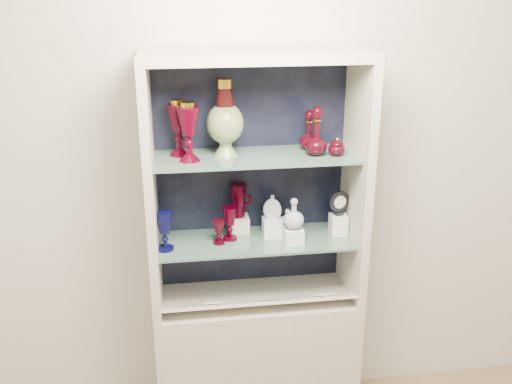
{
  "coord_description": "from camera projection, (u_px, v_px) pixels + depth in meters",
  "views": [
    {
      "loc": [
        -0.35,
        -0.93,
        2.21
      ],
      "look_at": [
        0.0,
        1.53,
        1.3
      ],
      "focal_mm": 40.0,
      "sensor_mm": 36.0,
      "label": 1
    }
  ],
  "objects": [
    {
      "name": "shelf_lower",
      "position": [
        255.0,
        240.0,
        2.75
      ],
      "size": [
        0.92,
        0.34,
        0.01
      ],
      "primitive_type": "cube",
      "color": "slate",
      "rests_on": "cabinet_side_left"
    },
    {
      "name": "riser_flat_flask",
      "position": [
        272.0,
        227.0,
        2.77
      ],
      "size": [
        0.09,
        0.09,
        0.09
      ],
      "primitive_type": "cube",
      "color": "silver",
      "rests_on": "shelf_lower"
    },
    {
      "name": "lidded_bowl",
      "position": [
        337.0,
        146.0,
        2.59
      ],
      "size": [
        0.09,
        0.09,
        0.09
      ],
      "primitive_type": null,
      "rotation": [
        0.0,
        0.0,
        0.23
      ],
      "color": "#39040F",
      "rests_on": "shelf_upper"
    },
    {
      "name": "label_card_3",
      "position": [
        270.0,
        298.0,
        2.72
      ],
      "size": [
        0.1,
        0.06,
        0.03
      ],
      "primitive_type": "cube",
      "rotation": [
        -0.44,
        0.0,
        0.0
      ],
      "color": "white",
      "rests_on": "label_ledge"
    },
    {
      "name": "ruby_pitcher",
      "position": [
        238.0,
        200.0,
        2.78
      ],
      "size": [
        0.15,
        0.12,
        0.17
      ],
      "primitive_type": null,
      "rotation": [
        0.0,
        0.0,
        -0.39
      ],
      "color": "#420011",
      "rests_on": "riser_ruby_pitcher"
    },
    {
      "name": "clear_round_decanter",
      "position": [
        294.0,
        214.0,
        2.67
      ],
      "size": [
        0.12,
        0.12,
        0.15
      ],
      "primitive_type": null,
      "rotation": [
        0.0,
        0.0,
        0.31
      ],
      "color": "#A7B2C0",
      "rests_on": "riser_clear_round_decanter"
    },
    {
      "name": "cameo_medallion",
      "position": [
        339.0,
        203.0,
        2.75
      ],
      "size": [
        0.11,
        0.06,
        0.13
      ],
      "primitive_type": null,
      "rotation": [
        0.0,
        0.0,
        0.25
      ],
      "color": "black",
      "rests_on": "riser_cameo_medallion"
    },
    {
      "name": "ruby_decanter_a",
      "position": [
        317.0,
        128.0,
        2.57
      ],
      "size": [
        0.11,
        0.11,
        0.25
      ],
      "primitive_type": null,
      "rotation": [
        0.0,
        0.0,
        0.08
      ],
      "color": "#39040F",
      "rests_on": "shelf_upper"
    },
    {
      "name": "pedestal_lamp_right",
      "position": [
        178.0,
        128.0,
        2.57
      ],
      "size": [
        0.12,
        0.12,
        0.26
      ],
      "primitive_type": null,
      "rotation": [
        0.0,
        0.0,
        0.32
      ],
      "color": "#420011",
      "rests_on": "shelf_upper"
    },
    {
      "name": "enamel_urn",
      "position": [
        225.0,
        118.0,
        2.55
      ],
      "size": [
        0.21,
        0.21,
        0.35
      ],
      "primitive_type": null,
      "rotation": [
        0.0,
        0.0,
        0.25
      ],
      "color": "#0D471C",
      "rests_on": "shelf_upper"
    },
    {
      "name": "ruby_goblet_small",
      "position": [
        219.0,
        232.0,
        2.68
      ],
      "size": [
        0.07,
        0.07,
        0.12
      ],
      "primitive_type": null,
      "rotation": [
        0.0,
        0.0,
        0.22
      ],
      "color": "#39040F",
      "rests_on": "shelf_lower"
    },
    {
      "name": "clear_square_bottle",
      "position": [
        287.0,
        222.0,
        2.76
      ],
      "size": [
        0.06,
        0.06,
        0.14
      ],
      "primitive_type": null,
      "rotation": [
        0.0,
        0.0,
        0.35
      ],
      "color": "#A7B2C0",
      "rests_on": "shelf_lower"
    },
    {
      "name": "ruby_decanter_b",
      "position": [
        309.0,
        129.0,
        2.66
      ],
      "size": [
        0.09,
        0.09,
        0.2
      ],
      "primitive_type": null,
      "rotation": [
        0.0,
        0.0,
        -0.08
      ],
      "color": "#39040F",
      "rests_on": "shelf_upper"
    },
    {
      "name": "cabinet_top_cap",
      "position": [
        256.0,
        56.0,
        2.43
      ],
      "size": [
        1.0,
        0.4,
        0.04
      ],
      "primitive_type": "cube",
      "color": "#BDB4A1",
      "rests_on": "cabinet_side_left"
    },
    {
      "name": "label_card_0",
      "position": [
        214.0,
        303.0,
        2.69
      ],
      "size": [
        0.1,
        0.06,
        0.03
      ],
      "primitive_type": "cube",
      "rotation": [
        -0.44,
        0.0,
        0.0
      ],
      "color": "white",
      "rests_on": "label_ledge"
    },
    {
      "name": "riser_cameo_medallion",
      "position": [
        338.0,
        224.0,
        2.79
      ],
      "size": [
        0.08,
        0.08,
        0.1
      ],
      "primitive_type": "cube",
      "color": "silver",
      "rests_on": "shelf_lower"
    },
    {
      "name": "flat_flask",
      "position": [
        272.0,
        207.0,
        2.74
      ],
      "size": [
        0.1,
        0.06,
        0.12
      ],
      "primitive_type": null,
      "rotation": [
        0.0,
        0.0,
        -0.31
      ],
      "color": "silver",
      "rests_on": "riser_flat_flask"
    },
    {
      "name": "cobalt_goblet",
      "position": [
        165.0,
        231.0,
        2.61
      ],
      "size": [
        0.1,
        0.1,
        0.18
      ],
      "primitive_type": null,
      "rotation": [
        0.0,
        0.0,
        -0.36
      ],
      "color": "#0A0B41",
      "rests_on": "shelf_lower"
    },
    {
      "name": "cabinet_side_right",
      "position": [
        356.0,
        182.0,
        2.7
      ],
      "size": [
        0.04,
        0.4,
        1.15
      ],
      "primitive_type": "cube",
      "color": "#BDB4A1",
      "rests_on": "cabinet_base"
    },
    {
      "name": "ruby_goblet_tall",
      "position": [
        230.0,
        223.0,
        2.72
      ],
      "size": [
        0.08,
        0.08,
        0.17
      ],
      "primitive_type": null,
      "rotation": [
        0.0,
        0.0,
        -0.27
      ],
      "color": "#420011",
      "rests_on": "shelf_lower"
    },
    {
      "name": "label_card_1",
      "position": [
        268.0,
        299.0,
        2.72
      ],
      "size": [
        0.1,
        0.06,
        0.03
      ],
      "primitive_type": "cube",
      "rotation": [
        -0.44,
        0.0,
        0.0
      ],
      "color": "white",
      "rests_on": "label_ledge"
    },
    {
      "name": "cabinet_base",
      "position": [
        256.0,
        359.0,
        2.96
      ],
      "size": [
        1.0,
        0.4,
        0.75
      ],
      "primitive_type": "cube",
      "color": "#BDB4A1",
      "rests_on": "ground"
    },
    {
      "name": "cabinet_side_left",
      "position": [
        151.0,
        192.0,
        2.57
      ],
      "size": [
        0.04,
        0.4,
        1.15
      ],
      "primitive_type": "cube",
      "color": "#BDB4A1",
      "rests_on": "cabinet_base"
    },
    {
      "name": "riser_ruby_pitcher",
      "position": [
        239.0,
        224.0,
        2.82
      ],
      "size": [
        0.1,
        0.1,
        0.08
      ],
      "primitive_type": "cube",
      "color": "silver",
      "rests_on": "shelf_lower"
    },
    {
      "name": "pedestal_lamp_left",
      "position": [
        189.0,
        132.0,
        2.48
      ],
      "size": [
        0.1,
        0.1,
        0.26
      ],
      "primitive_type": null,
      "rotation": [
        0.0,
        0.0,
        -0.01
      ],
      "color": "#420011",
      "rests_on": "shelf_upper"
    },
    {
      "name": "shelf_upper",
      "position": [
        255.0,
        157.0,
        2.61
      ],
      "size": [
        0.92,
        0.34,
        0.01
      ],
      "primitive_type": "cube",
      "color": "slate",
      "rests_on": "cabinet_side_left"
    },
    {
      "name": "riser_clear_round_decanter",
      "position": [
        293.0,
        235.0,
        2.71
      ],
      "size": [
        0.09,
        0.09,
        0.07
      ],
      "primitive_type": "cube",
      "color": "silver",
      "rests_on": "shelf_lower"
    },
    {
      "name": "label_card_2",
      "position": [
        323.0,
        294.0,
        2.76
      ],
      "size": [
        0.1,
        0.06,
        0.03
      ],
      "primitive_type": "cube",
      "rotation": [
        -0.44,
        0.0,
        0.0
      ],
      "color": "white",
      "rests_on": "label_ledge"
    },
    {
      "name": "label_ledge",
      "position": [
        259.0,
        302.0,
        2.72
      ],
      "size": [
        0.92,
        0.17,
        0.09
      ],
      "primitive_type": "cube",
      "rotation": [
        -0.44,
        0.0,
        0.0
      ],
      "color": "#BDB4A1",
      "rests_on": "cabinet_base"
    },
    {
      "name": "cabinet_back_panel",
      "position": [
        251.0,
        174.0,
        2.81
      ],
      "size": [
        0.98,
        0.02,
        1.15
      ],
      "primitive_type": "cube",
      "color": "black",
      "rests_on": "cabinet_base"
    },
    {
      "name": "wall_back",
      "position": [
        250.0,
        158.0,
        2.81
      ],
      "size": [
        3.5,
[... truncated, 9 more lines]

